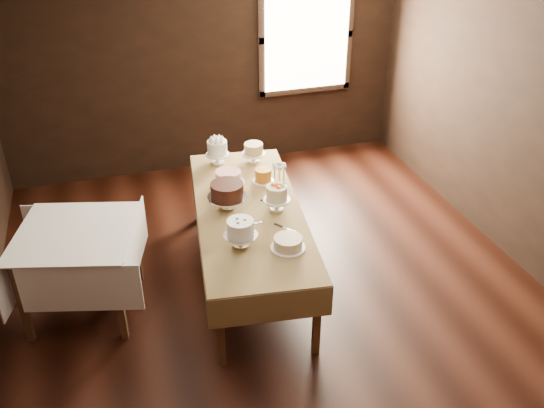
{
  "coord_description": "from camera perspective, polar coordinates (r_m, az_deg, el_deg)",
  "views": [
    {
      "loc": [
        -1.27,
        -3.92,
        3.52
      ],
      "look_at": [
        0.0,
        0.2,
        0.95
      ],
      "focal_mm": 38.23,
      "sensor_mm": 36.0,
      "label": 1
    }
  ],
  "objects": [
    {
      "name": "flower_bouquet",
      "position": [
        5.43,
        0.73,
        3.19
      ],
      "size": [
        0.14,
        0.14,
        0.2
      ],
      "primitive_type": null,
      "color": "white",
      "rests_on": "flower_vase"
    },
    {
      "name": "cake_cream",
      "position": [
        4.78,
        1.59,
        -3.9
      ],
      "size": [
        0.29,
        0.29,
        0.1
      ],
      "color": "white",
      "rests_on": "display_table"
    },
    {
      "name": "cake_speckled",
      "position": [
        6.14,
        -1.82,
        5.0
      ],
      "size": [
        0.25,
        0.25,
        0.22
      ],
      "color": "white",
      "rests_on": "display_table"
    },
    {
      "name": "flower_vase",
      "position": [
        5.51,
        0.71,
        1.47
      ],
      "size": [
        0.14,
        0.14,
        0.13
      ],
      "primitive_type": "imported",
      "rotation": [
        0.0,
        0.0,
        1.64
      ],
      "color": "#2D2823",
      "rests_on": "display_table"
    },
    {
      "name": "cake_server_b",
      "position": [
        5.03,
        1.75,
        -2.55
      ],
      "size": [
        0.16,
        0.21,
        0.01
      ],
      "primitive_type": "cube",
      "rotation": [
        0.0,
        0.0,
        -0.93
      ],
      "color": "silver",
      "rests_on": "display_table"
    },
    {
      "name": "wall_back",
      "position": [
        7.35,
        -6.63,
        13.83
      ],
      "size": [
        5.0,
        0.02,
        2.8
      ],
      "primitive_type": "cube",
      "color": "black",
      "rests_on": "ground"
    },
    {
      "name": "cake_caramel",
      "position": [
        5.75,
        -0.88,
        2.79
      ],
      "size": [
        0.22,
        0.22,
        0.14
      ],
      "color": "white",
      "rests_on": "display_table"
    },
    {
      "name": "cake_lattice",
      "position": [
        5.75,
        -4.33,
        2.57
      ],
      "size": [
        0.32,
        0.32,
        0.12
      ],
      "color": "white",
      "rests_on": "display_table"
    },
    {
      "name": "display_table",
      "position": [
        5.36,
        -2.28,
        -0.99
      ],
      "size": [
        1.25,
        2.53,
        0.75
      ],
      "rotation": [
        0.0,
        0.0,
        -0.13
      ],
      "color": "#482E1B",
      "rests_on": "ground"
    },
    {
      "name": "floor",
      "position": [
        5.42,
        0.63,
        -9.71
      ],
      "size": [
        5.0,
        6.0,
        0.01
      ],
      "primitive_type": "cube",
      "color": "black",
      "rests_on": "ground"
    },
    {
      "name": "side_table",
      "position": [
        5.2,
        -18.71,
        -3.54
      ],
      "size": [
        1.19,
        1.19,
        0.83
      ],
      "rotation": [
        0.0,
        0.0,
        -0.26
      ],
      "color": "#482E1B",
      "rests_on": "ground"
    },
    {
      "name": "cake_server_d",
      "position": [
        5.56,
        0.05,
        0.99
      ],
      "size": [
        0.22,
        0.15,
        0.01
      ],
      "primitive_type": "cube",
      "rotation": [
        0.0,
        0.0,
        0.56
      ],
      "color": "silver",
      "rests_on": "display_table"
    },
    {
      "name": "cake_swirl",
      "position": [
        4.77,
        -3.11,
        -3.01
      ],
      "size": [
        0.31,
        0.31,
        0.26
      ],
      "color": "silver",
      "rests_on": "display_table"
    },
    {
      "name": "wall_right",
      "position": [
        5.84,
        24.97,
        6.54
      ],
      "size": [
        0.02,
        6.0,
        2.8
      ],
      "primitive_type": "cube",
      "color": "black",
      "rests_on": "ground"
    },
    {
      "name": "cake_meringue",
      "position": [
        6.13,
        -5.4,
        5.05
      ],
      "size": [
        0.25,
        0.25,
        0.26
      ],
      "color": "white",
      "rests_on": "display_table"
    },
    {
      "name": "cake_flowers",
      "position": [
        5.26,
        0.47,
        0.49
      ],
      "size": [
        0.25,
        0.25,
        0.26
      ],
      "color": "white",
      "rests_on": "display_table"
    },
    {
      "name": "window",
      "position": [
        7.57,
        3.44,
        16.06
      ],
      "size": [
        1.1,
        0.05,
        1.3
      ],
      "primitive_type": "cube",
      "color": "#FFEABF",
      "rests_on": "wall_back"
    },
    {
      "name": "cake_server_a",
      "position": [
        5.12,
        -1.76,
        -1.9
      ],
      "size": [
        0.24,
        0.03,
        0.01
      ],
      "primitive_type": "cube",
      "rotation": [
        0.0,
        0.0,
        0.02
      ],
      "color": "silver",
      "rests_on": "display_table"
    },
    {
      "name": "cake_chocolate",
      "position": [
        5.3,
        -4.42,
        0.75
      ],
      "size": [
        0.37,
        0.37,
        0.26
      ],
      "color": "silver",
      "rests_on": "display_table"
    },
    {
      "name": "cake_server_c",
      "position": [
        5.6,
        -3.64,
        1.17
      ],
      "size": [
        0.06,
        0.24,
        0.01
      ],
      "primitive_type": "cube",
      "rotation": [
        0.0,
        0.0,
        1.44
      ],
      "color": "silver",
      "rests_on": "display_table"
    }
  ]
}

